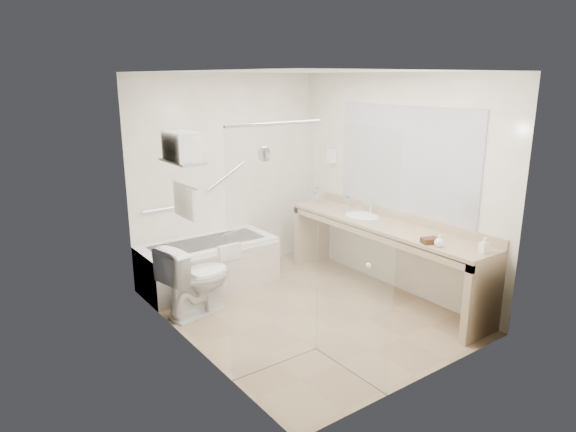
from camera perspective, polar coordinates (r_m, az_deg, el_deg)
floor at (r=5.66m, az=1.81°, el=-10.48°), size 3.20×3.20×0.00m
ceiling at (r=5.10m, az=2.06°, el=15.75°), size 2.60×3.20×0.10m
wall_back at (r=6.55m, az=-6.71°, el=4.54°), size 2.60×0.10×2.50m
wall_front at (r=4.14m, az=15.65°, el=-2.26°), size 2.60×0.10×2.50m
wall_left at (r=4.58m, az=-11.03°, el=-0.29°), size 0.10×3.20×2.50m
wall_right at (r=6.10m, az=11.63°, el=3.55°), size 0.10×3.20×2.50m
bathtub at (r=6.27m, az=-8.80°, el=-5.27°), size 1.60×0.73×0.59m
grab_bar_short at (r=6.18m, az=-14.13°, el=0.68°), size 0.40×0.03×0.03m
grab_bar_long at (r=6.49m, az=-6.93°, el=4.43°), size 0.53×0.03×0.33m
shower_enclosure at (r=4.22m, az=2.84°, el=-4.01°), size 0.96×0.91×2.11m
towel_shelf at (r=4.84m, az=-11.71°, el=6.61°), size 0.24×0.55×0.81m
vanity_counter at (r=5.96m, az=10.58°, el=-2.74°), size 0.55×2.70×0.95m
sink at (r=6.20m, az=8.19°, el=-0.20°), size 0.40×0.52×0.14m
faucet at (r=6.27m, az=9.18°, el=0.98°), size 0.03×0.03×0.14m
mirror at (r=5.95m, az=12.79°, el=6.12°), size 0.02×2.00×1.20m
hairdryer_unit at (r=6.78m, az=4.87°, el=6.66°), size 0.08×0.10×0.18m
toilet at (r=5.54m, az=-10.11°, el=-6.90°), size 0.87×0.61×0.78m
amenity_basket at (r=5.30m, az=15.50°, el=-2.65°), size 0.19×0.16×0.06m
soap_bottle_a at (r=5.17m, az=20.89°, el=-3.45°), size 0.09×0.16×0.07m
soap_bottle_b at (r=5.20m, az=16.46°, el=-2.80°), size 0.11×0.14×0.10m
water_bottle_left at (r=6.63m, az=3.03°, el=1.91°), size 0.05×0.05×0.17m
water_bottle_mid at (r=6.79m, az=3.27°, el=2.36°), size 0.06×0.06×0.21m
water_bottle_right at (r=6.24m, az=6.62°, el=1.17°), size 0.07×0.07×0.22m
drinking_glass_near at (r=6.20m, az=7.70°, el=0.61°), size 0.11×0.11×0.10m
drinking_glass_far at (r=6.33m, az=6.10°, el=0.84°), size 0.08×0.08×0.08m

